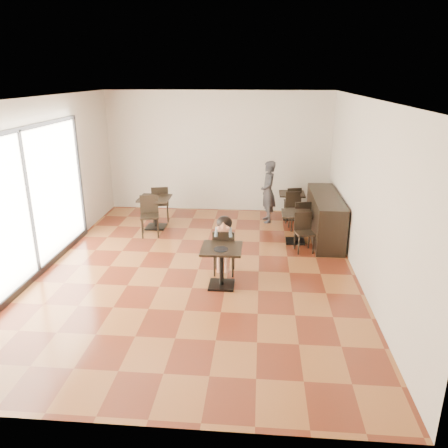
# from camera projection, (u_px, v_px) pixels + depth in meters

# --- Properties ---
(floor) EXTENTS (6.00, 8.00, 0.01)m
(floor) POSITION_uv_depth(u_px,v_px,m) (198.00, 269.00, 8.46)
(floor) COLOR brown
(floor) RESTS_ON ground
(ceiling) EXTENTS (6.00, 8.00, 0.01)m
(ceiling) POSITION_uv_depth(u_px,v_px,m) (195.00, 98.00, 7.42)
(ceiling) COLOR white
(ceiling) RESTS_ON floor
(wall_back) EXTENTS (6.00, 0.01, 3.20)m
(wall_back) POSITION_uv_depth(u_px,v_px,m) (218.00, 152.00, 11.71)
(wall_back) COLOR beige
(wall_back) RESTS_ON floor
(wall_front) EXTENTS (6.00, 0.01, 3.20)m
(wall_front) POSITION_uv_depth(u_px,v_px,m) (136.00, 294.00, 4.17)
(wall_front) COLOR beige
(wall_front) RESTS_ON floor
(wall_left) EXTENTS (0.01, 8.00, 3.20)m
(wall_left) POSITION_uv_depth(u_px,v_px,m) (38.00, 186.00, 8.18)
(wall_left) COLOR beige
(wall_left) RESTS_ON floor
(wall_right) EXTENTS (0.01, 8.00, 3.20)m
(wall_right) POSITION_uv_depth(u_px,v_px,m) (365.00, 193.00, 7.70)
(wall_right) COLOR beige
(wall_right) RESTS_ON floor
(storefront_window) EXTENTS (0.04, 4.50, 2.60)m
(storefront_window) POSITION_uv_depth(u_px,v_px,m) (28.00, 204.00, 7.77)
(storefront_window) COLOR white
(storefront_window) RESTS_ON floor
(child_table) EXTENTS (0.70, 0.70, 0.74)m
(child_table) POSITION_uv_depth(u_px,v_px,m) (222.00, 267.00, 7.68)
(child_table) COLOR black
(child_table) RESTS_ON floor
(child_chair) EXTENTS (0.40, 0.40, 0.89)m
(child_chair) POSITION_uv_depth(u_px,v_px,m) (224.00, 251.00, 8.18)
(child_chair) COLOR black
(child_chair) RESTS_ON floor
(child) EXTENTS (0.40, 0.56, 1.12)m
(child) POSITION_uv_depth(u_px,v_px,m) (224.00, 245.00, 8.14)
(child) COLOR gray
(child) RESTS_ON child_chair
(plate) EXTENTS (0.25, 0.25, 0.02)m
(plate) POSITION_uv_depth(u_px,v_px,m) (221.00, 249.00, 7.47)
(plate) COLOR black
(plate) RESTS_ON child_table
(pizza_slice) EXTENTS (0.26, 0.20, 0.06)m
(pizza_slice) POSITION_uv_depth(u_px,v_px,m) (223.00, 228.00, 7.83)
(pizza_slice) COLOR #E5C983
(pizza_slice) RESTS_ON child
(adult_patron) EXTENTS (0.48, 0.63, 1.56)m
(adult_patron) POSITION_uv_depth(u_px,v_px,m) (268.00, 192.00, 10.96)
(adult_patron) COLOR #333237
(adult_patron) RESTS_ON floor
(cafe_table_mid) EXTENTS (0.77, 0.77, 0.69)m
(cafe_table_mid) POSITION_uv_depth(u_px,v_px,m) (296.00, 227.00, 9.74)
(cafe_table_mid) COLOR black
(cafe_table_mid) RESTS_ON floor
(cafe_table_left) EXTENTS (0.88, 0.88, 0.77)m
(cafe_table_left) POSITION_uv_depth(u_px,v_px,m) (155.00, 213.00, 10.63)
(cafe_table_left) COLOR black
(cafe_table_left) RESTS_ON floor
(cafe_table_back) EXTENTS (0.76, 0.76, 0.68)m
(cafe_table_back) POSITION_uv_depth(u_px,v_px,m) (291.00, 206.00, 11.34)
(cafe_table_back) COLOR black
(cafe_table_back) RESTS_ON floor
(chair_mid_a) EXTENTS (0.44, 0.44, 0.83)m
(chair_mid_a) POSITION_uv_depth(u_px,v_px,m) (300.00, 217.00, 10.22)
(chair_mid_a) COLOR black
(chair_mid_a) RESTS_ON floor
(chair_mid_b) EXTENTS (0.44, 0.44, 0.83)m
(chair_mid_b) POSITION_uv_depth(u_px,v_px,m) (305.00, 233.00, 9.19)
(chair_mid_b) COLOR black
(chair_mid_b) RESTS_ON floor
(chair_left_a) EXTENTS (0.50, 0.50, 0.93)m
(chair_left_a) POSITION_uv_depth(u_px,v_px,m) (160.00, 203.00, 11.12)
(chair_left_a) COLOR black
(chair_left_a) RESTS_ON floor
(chair_left_b) EXTENTS (0.50, 0.50, 0.93)m
(chair_left_b) POSITION_uv_depth(u_px,v_px,m) (150.00, 217.00, 10.09)
(chair_left_b) COLOR black
(chair_left_b) RESTS_ON floor
(chair_back_a) EXTENTS (0.43, 0.43, 0.82)m
(chair_back_a) POSITION_uv_depth(u_px,v_px,m) (292.00, 202.00, 11.46)
(chair_back_a) COLOR black
(chair_back_a) RESTS_ON floor
(chair_back_b) EXTENTS (0.43, 0.43, 0.82)m
(chair_back_b) POSITION_uv_depth(u_px,v_px,m) (294.00, 210.00, 10.80)
(chair_back_b) COLOR black
(chair_back_b) RESTS_ON floor
(service_counter) EXTENTS (0.60, 2.40, 1.00)m
(service_counter) POSITION_uv_depth(u_px,v_px,m) (325.00, 217.00, 9.97)
(service_counter) COLOR black
(service_counter) RESTS_ON floor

